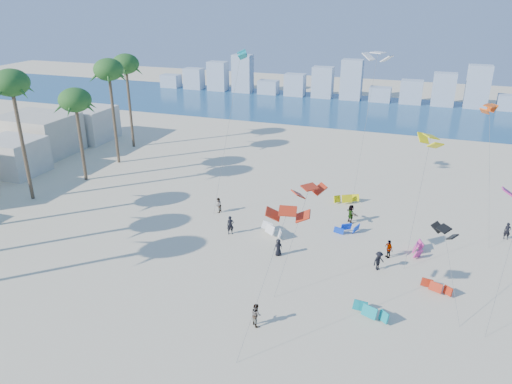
% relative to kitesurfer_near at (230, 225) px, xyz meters
% --- Properties ---
extents(ground, '(220.00, 220.00, 0.00)m').
position_rel_kitesurfer_near_xyz_m(ground, '(-0.58, -15.43, -0.92)').
color(ground, beige).
rests_on(ground, ground).
extents(ocean, '(220.00, 220.00, 0.00)m').
position_rel_kitesurfer_near_xyz_m(ocean, '(-0.58, 56.57, -0.92)').
color(ocean, navy).
rests_on(ocean, ground).
extents(kitesurfer_near, '(0.80, 0.71, 1.85)m').
position_rel_kitesurfer_near_xyz_m(kitesurfer_near, '(0.00, 0.00, 0.00)').
color(kitesurfer_near, black).
rests_on(kitesurfer_near, ground).
extents(kitesurfer_mid, '(1.06, 1.05, 1.72)m').
position_rel_kitesurfer_near_xyz_m(kitesurfer_mid, '(6.91, -12.23, -0.06)').
color(kitesurfer_mid, gray).
rests_on(kitesurfer_mid, ground).
extents(kitesurfers_far, '(28.75, 10.73, 1.92)m').
position_rel_kitesurfer_near_xyz_m(kitesurfers_far, '(10.38, 2.72, -0.05)').
color(kitesurfers_far, black).
rests_on(kitesurfers_far, ground).
extents(grounded_kites, '(18.12, 22.02, 0.95)m').
position_rel_kitesurfer_near_xyz_m(grounded_kites, '(11.55, 1.20, -0.48)').
color(grounded_kites, silver).
rests_on(grounded_kites, ground).
extents(flying_kites, '(36.84, 35.72, 16.70)m').
position_rel_kitesurfer_near_xyz_m(flying_kites, '(14.39, 4.18, 10.33)').
color(flying_kites, '#B52812').
rests_on(flying_kites, ground).
extents(palm_row, '(7.37, 44.80, 14.45)m').
position_rel_kitesurfer_near_xyz_m(palm_row, '(-22.95, 0.73, 10.36)').
color(palm_row, brown).
rests_on(palm_row, ground).
extents(distant_skyline, '(85.00, 3.00, 8.40)m').
position_rel_kitesurfer_near_xyz_m(distant_skyline, '(-1.77, 66.57, 2.16)').
color(distant_skyline, '#9EADBF').
rests_on(distant_skyline, ground).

